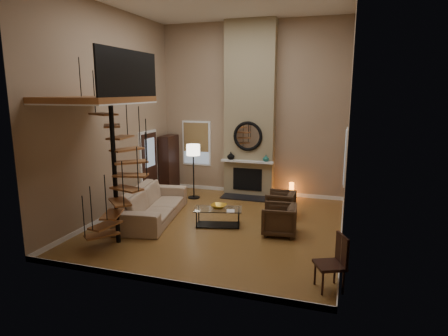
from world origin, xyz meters
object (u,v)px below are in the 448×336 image
(floor_lamp, at_px, (193,154))
(side_chair, at_px, (335,260))
(armchair_near, at_px, (283,204))
(sofa, at_px, (153,204))
(hutch, at_px, (169,163))
(coffee_table, at_px, (218,215))
(accent_lamp, at_px, (291,191))
(armchair_far, at_px, (282,220))

(floor_lamp, distance_m, side_chair, 6.45)
(armchair_near, xyz_separation_m, floor_lamp, (-3.00, 0.98, 1.06))
(side_chair, bearing_deg, sofa, 153.28)
(hutch, distance_m, side_chair, 7.72)
(sofa, relative_size, coffee_table, 2.26)
(armchair_near, bearing_deg, sofa, -70.03)
(coffee_table, xyz_separation_m, accent_lamp, (1.40, 3.10, -0.03))
(accent_lamp, bearing_deg, sofa, -136.65)
(side_chair, bearing_deg, accent_lamp, 105.38)
(sofa, bearing_deg, accent_lamp, -56.58)
(hutch, xyz_separation_m, accent_lamp, (4.15, 0.22, -0.70))
(armchair_near, bearing_deg, accent_lamp, -178.73)
(hutch, relative_size, armchair_far, 2.31)
(armchair_near, relative_size, floor_lamp, 0.43)
(sofa, bearing_deg, armchair_near, -80.03)
(sofa, bearing_deg, floor_lamp, -17.52)
(coffee_table, relative_size, floor_lamp, 0.75)
(hutch, distance_m, armchair_near, 4.54)
(hutch, height_order, sofa, hutch)
(sofa, relative_size, armchair_near, 3.90)
(coffee_table, bearing_deg, armchair_far, -2.86)
(hutch, xyz_separation_m, armchair_far, (4.38, -2.96, -0.60))
(armchair_far, height_order, coffee_table, armchair_far)
(armchair_far, bearing_deg, hutch, -129.62)
(armchair_near, distance_m, coffee_table, 1.89)
(hutch, distance_m, sofa, 3.04)
(sofa, relative_size, floor_lamp, 1.69)
(floor_lamp, relative_size, accent_lamp, 3.30)
(side_chair, bearing_deg, armchair_far, 119.01)
(sofa, distance_m, accent_lamp, 4.48)
(sofa, bearing_deg, coffee_table, -100.68)
(hutch, height_order, accent_lamp, hutch)
(hutch, bearing_deg, floor_lamp, -30.04)
(hutch, relative_size, sofa, 0.63)
(accent_lamp, distance_m, side_chair, 5.68)
(armchair_near, distance_m, armchair_far, 1.31)
(coffee_table, bearing_deg, accent_lamp, 65.60)
(hutch, distance_m, armchair_far, 5.32)
(armchair_near, relative_size, accent_lamp, 1.43)
(hutch, distance_m, accent_lamp, 4.21)
(armchair_far, height_order, floor_lamp, floor_lamp)
(accent_lamp, bearing_deg, armchair_far, -85.78)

